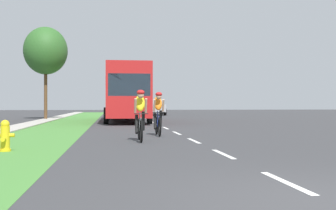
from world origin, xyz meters
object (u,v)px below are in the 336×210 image
Objects in this scene: fire_hydrant_yellow at (5,136)px; street_tree_near at (46,51)px; bus_red at (126,92)px; cyclist_lead at (140,115)px; pickup_silver at (154,107)px; suv_maroon at (145,106)px; cyclist_trailing at (158,113)px.

street_tree_near is (-2.41, 21.75, 4.76)m from fire_hydrant_yellow.
cyclist_lead is at bearing -90.13° from bus_red.
fire_hydrant_yellow is 0.44× the size of cyclist_lead.
street_tree_near reaches higher than fire_hydrant_yellow.
bus_red is (0.03, 15.17, 1.17)m from cyclist_lead.
street_tree_near is at bearing -129.20° from pickup_silver.
cyclist_lead reaches higher than fire_hydrant_yellow.
suv_maroon is (6.81, 44.83, 0.58)m from fire_hydrant_yellow.
fire_hydrant_yellow is at bearing -101.70° from pickup_silver.
suv_maroon reaches higher than cyclist_trailing.
cyclist_lead is at bearing 34.80° from fire_hydrant_yellow.
suv_maroon is 0.68× the size of street_tree_near.
suv_maroon is at bearing 86.31° from cyclist_trailing.
fire_hydrant_yellow is 4.19m from cyclist_lead.
cyclist_lead and cyclist_trailing have the same top height.
suv_maroon reaches higher than pickup_silver.
bus_red is at bearing 89.87° from cyclist_lead.
pickup_silver reaches higher than fire_hydrant_yellow.
street_tree_near is (-5.83, 19.37, 4.32)m from cyclist_lead.
cyclist_trailing is 0.25× the size of street_tree_near.
bus_red is (-0.76, 12.95, 1.17)m from cyclist_trailing.
cyclist_lead is 2.36m from cyclist_trailing.
fire_hydrant_yellow is 0.16× the size of suv_maroon.
bus_red is at bearing -97.01° from suv_maroon.
street_tree_near is (-6.63, 17.15, 4.32)m from cyclist_trailing.
pickup_silver is at bearing 77.65° from bus_red.
bus_red is 2.27× the size of pickup_silver.
bus_red is at bearing 78.87° from fire_hydrant_yellow.
street_tree_near is (-9.22, -23.08, 4.18)m from suv_maroon.
street_tree_near is at bearing -111.78° from suv_maroon.
cyclist_lead is at bearing -96.39° from pickup_silver.
cyclist_lead is 15.22m from bus_red.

